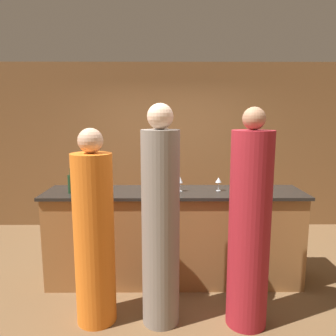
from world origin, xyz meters
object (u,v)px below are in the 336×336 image
guest_0 (161,224)px  guest_2 (94,235)px  bartender (160,193)px  guest_1 (249,228)px  wine_bottle_1 (91,185)px  wine_bottle_2 (147,181)px  wine_bottle_0 (71,183)px

guest_0 → guest_2: 0.63m
bartender → guest_1: guest_1 is taller
wine_bottle_1 → guest_1: bearing=-23.0°
bartender → wine_bottle_1: 1.23m
guest_0 → wine_bottle_2: guest_0 is taller
guest_1 → wine_bottle_2: guest_1 is taller
wine_bottle_1 → wine_bottle_2: size_ratio=0.94×
wine_bottle_1 → guest_0: bearing=-39.3°
wine_bottle_1 → wine_bottle_2: wine_bottle_2 is taller
bartender → guest_0: (0.03, -1.56, 0.10)m
wine_bottle_2 → bartender: bearing=80.2°
guest_1 → guest_2: bearing=177.8°
guest_0 → wine_bottle_1: (-0.77, 0.63, 0.22)m
bartender → wine_bottle_2: bartender is taller
wine_bottle_0 → wine_bottle_1: 0.24m
wine_bottle_2 → guest_0: bearing=-77.9°
bartender → wine_bottle_2: (-0.13, -0.77, 0.33)m
bartender → wine_bottle_2: size_ratio=6.55×
guest_2 → wine_bottle_1: guest_2 is taller
guest_2 → wine_bottle_2: bearing=59.9°
guest_1 → wine_bottle_0: (-1.81, 0.73, 0.25)m
guest_0 → guest_1: bearing=-2.6°
bartender → wine_bottle_1: size_ratio=6.99×
guest_0 → guest_1: size_ratio=1.02×
bartender → wine_bottle_0: bearing=41.9°
wine_bottle_1 → wine_bottle_2: 0.63m
wine_bottle_0 → wine_bottle_1: wine_bottle_0 is taller
guest_2 → wine_bottle_0: guest_2 is taller
wine_bottle_0 → wine_bottle_2: (0.83, 0.09, 0.00)m
wine_bottle_1 → wine_bottle_2: bearing=14.4°
bartender → wine_bottle_1: bartender is taller
bartender → guest_2: bearing=69.4°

